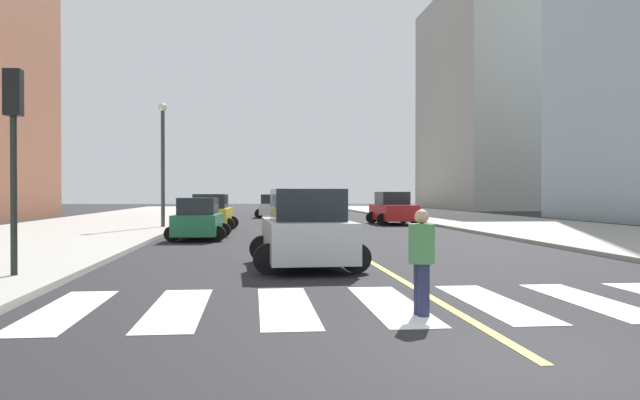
# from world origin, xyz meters

# --- Properties ---
(ground_plane) EXTENTS (220.00, 220.00, 0.00)m
(ground_plane) POSITION_xyz_m (0.00, 0.00, 0.00)
(ground_plane) COLOR black
(sidewalk_kerb_east) EXTENTS (10.00, 120.00, 0.15)m
(sidewalk_kerb_east) POSITION_xyz_m (12.20, 20.00, 0.07)
(sidewalk_kerb_east) COLOR #9E9B93
(sidewalk_kerb_east) RESTS_ON ground
(sidewalk_kerb_west) EXTENTS (10.00, 120.00, 0.15)m
(sidewalk_kerb_west) POSITION_xyz_m (-12.20, 20.00, 0.07)
(sidewalk_kerb_west) COLOR #9E9B93
(sidewalk_kerb_west) RESTS_ON ground
(crosswalk_paint) EXTENTS (13.50, 4.00, 0.01)m
(crosswalk_paint) POSITION_xyz_m (0.00, 4.00, 0.01)
(crosswalk_paint) COLOR silver
(crosswalk_paint) RESTS_ON ground
(lane_divider_paint) EXTENTS (0.16, 80.00, 0.01)m
(lane_divider_paint) POSITION_xyz_m (0.00, 40.00, 0.01)
(lane_divider_paint) COLOR yellow
(lane_divider_paint) RESTS_ON ground
(parking_garage_concrete) EXTENTS (18.00, 24.00, 26.53)m
(parking_garage_concrete) POSITION_xyz_m (28.58, 69.67, 13.26)
(parking_garage_concrete) COLOR #9E9B93
(parking_garage_concrete) RESTS_ON ground
(car_white_nearest) EXTENTS (2.61, 4.12, 1.82)m
(car_white_nearest) POSITION_xyz_m (-1.87, 43.83, 0.85)
(car_white_nearest) COLOR silver
(car_white_nearest) RESTS_ON ground
(car_yellow_second) EXTENTS (2.74, 4.27, 1.87)m
(car_yellow_second) POSITION_xyz_m (-5.41, 26.64, 0.88)
(car_yellow_second) COLOR gold
(car_yellow_second) RESTS_ON ground
(car_green_third) EXTENTS (2.53, 3.95, 1.73)m
(car_green_third) POSITION_xyz_m (-5.49, 19.95, 0.81)
(car_green_third) COLOR #236B42
(car_green_third) RESTS_ON ground
(car_red_fourth) EXTENTS (2.93, 4.57, 2.00)m
(car_red_fourth) POSITION_xyz_m (5.36, 32.07, 0.94)
(car_red_fourth) COLOR red
(car_red_fourth) RESTS_ON ground
(car_gray_fifth) EXTENTS (2.53, 3.96, 1.74)m
(car_gray_fifth) POSITION_xyz_m (1.55, 51.46, 0.81)
(car_gray_fifth) COLOR slate
(car_gray_fifth) RESTS_ON ground
(car_silver_sixth) EXTENTS (2.93, 4.60, 2.02)m
(car_silver_sixth) POSITION_xyz_m (-1.89, 9.66, 0.95)
(car_silver_sixth) COLOR #B7B7BC
(car_silver_sixth) RESTS_ON ground
(traffic_light_far_corner) EXTENTS (0.36, 0.41, 4.43)m
(traffic_light_far_corner) POSITION_xyz_m (-8.37, 7.60, 3.28)
(traffic_light_far_corner) COLOR black
(traffic_light_far_corner) RESTS_ON sidewalk_kerb_west
(pedestrian_crossing) EXTENTS (0.41, 0.41, 1.66)m
(pedestrian_crossing) POSITION_xyz_m (-0.63, 2.98, 0.92)
(pedestrian_crossing) COLOR #232847
(pedestrian_crossing) RESTS_ON ground
(street_lamp) EXTENTS (0.44, 0.44, 6.51)m
(street_lamp) POSITION_xyz_m (-7.99, 27.55, 4.05)
(street_lamp) COLOR #38383D
(street_lamp) RESTS_ON sidewalk_kerb_west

